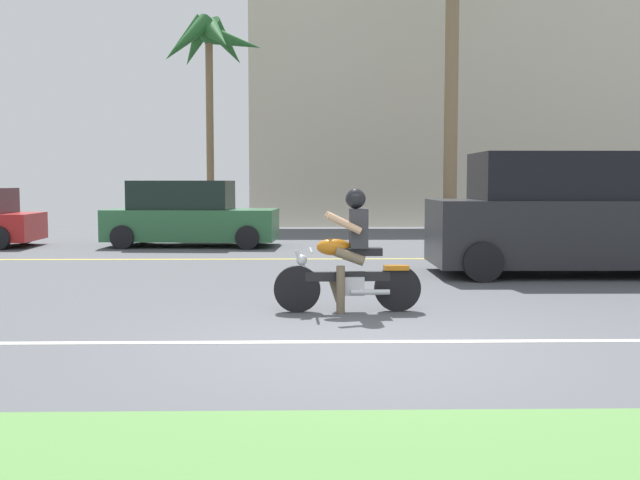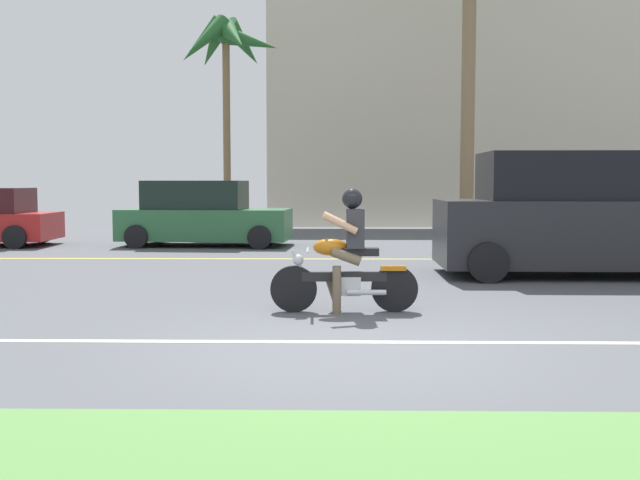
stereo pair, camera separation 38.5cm
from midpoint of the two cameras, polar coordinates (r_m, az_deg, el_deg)
name	(u,v)px [view 2 (the right image)]	position (r m, az deg, el deg)	size (l,w,h in m)	color
ground	(351,300)	(10.20, 3.44, -4.57)	(56.00, 30.00, 0.04)	#4C4F54
lane_line_near	(357,342)	(7.44, 4.35, -7.78)	(50.40, 0.12, 0.01)	silver
lane_line_far	(345,259)	(15.27, 2.64, -1.46)	(50.40, 0.12, 0.01)	yellow
motorcyclist	(346,260)	(9.04, 3.18, -1.54)	(1.80, 0.59, 1.50)	black
suv_nearby	(579,216)	(13.32, 19.95, 1.70)	(4.80, 2.14, 2.07)	#232328
parked_car_1	(203,215)	(18.65, -8.35, 1.87)	(4.22, 2.15, 1.61)	#2D663D
palm_tree_1	(225,48)	(23.93, -6.79, 14.39)	(3.29, 3.07, 6.73)	brown
building_far	(512,109)	(29.01, 14.84, 9.67)	(17.91, 4.00, 8.57)	beige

